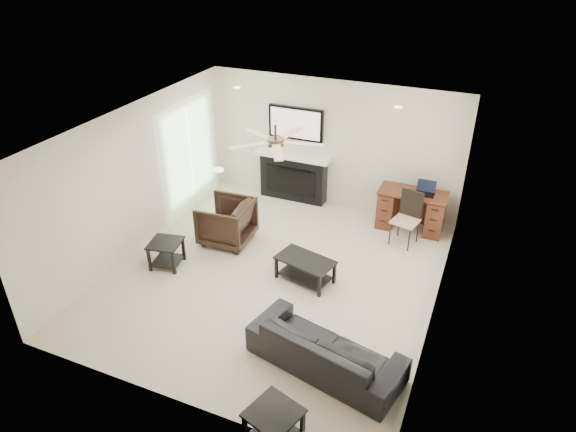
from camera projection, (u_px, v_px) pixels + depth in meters
name	position (u px, v px, depth m)	size (l,w,h in m)	color
room_shell	(287.00, 181.00, 7.46)	(5.50, 5.54, 2.52)	#BAAA95
sofa	(326.00, 349.00, 6.44)	(1.99, 0.78, 0.58)	black
armchair	(226.00, 222.00, 8.99)	(0.84, 0.87, 0.79)	black
coffee_table	(305.00, 270.00, 8.07)	(0.90, 0.50, 0.40)	black
end_table_near	(274.00, 426.00, 5.52)	(0.52, 0.52, 0.45)	black
end_table_left	(167.00, 254.00, 8.42)	(0.50, 0.50, 0.45)	black
fireplace_unit	(293.00, 155.00, 10.14)	(1.52, 0.34, 1.91)	black
desk	(411.00, 211.00, 9.37)	(1.22, 0.56, 0.76)	#38150E
desk_chair	(406.00, 219.00, 8.88)	(0.42, 0.44, 0.97)	black
laptop	(426.00, 189.00, 9.04)	(0.33, 0.24, 0.23)	black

